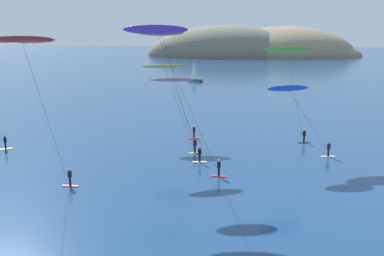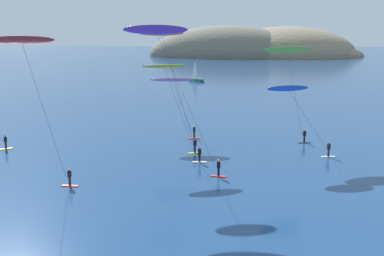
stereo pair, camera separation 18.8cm
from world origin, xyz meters
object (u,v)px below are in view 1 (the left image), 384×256
kitesurfer_orange (165,45)px  kitesurfer_pink (174,83)px  sailboat_far (196,79)px  kitesurfer_red (26,51)px  kitesurfer_lime (288,55)px  kitesurfer_yellow (167,74)px  kitesurfer_purple (160,39)px  kitesurfer_blue (292,95)px

kitesurfer_orange → kitesurfer_pink: bearing=93.0°
sailboat_far → kitesurfer_red: 83.67m
kitesurfer_lime → kitesurfer_pink: (-13.69, 1.61, -3.64)m
sailboat_far → kitesurfer_orange: bearing=-87.9°
kitesurfer_red → kitesurfer_yellow: bearing=48.7°
kitesurfer_pink → sailboat_far: bearing=91.9°
kitesurfer_pink → kitesurfer_yellow: kitesurfer_yellow is taller
sailboat_far → kitesurfer_red: kitesurfer_red is taller
kitesurfer_lime → kitesurfer_pink: size_ratio=1.50×
sailboat_far → kitesurfer_yellow: bearing=-88.1°
sailboat_far → kitesurfer_purple: size_ratio=0.40×
kitesurfer_orange → kitesurfer_yellow: size_ratio=1.35×
sailboat_far → kitesurfer_orange: kitesurfer_orange is taller
kitesurfer_yellow → kitesurfer_lime: bearing=25.1°
kitesurfer_orange → kitesurfer_pink: 12.34m
kitesurfer_pink → kitesurfer_lime: bearing=-6.7°
kitesurfer_orange → sailboat_far: bearing=92.1°
sailboat_far → kitesurfer_pink: 63.22m
kitesurfer_blue → kitesurfer_purple: kitesurfer_purple is taller
sailboat_far → kitesurfer_blue: kitesurfer_blue is taller
sailboat_far → kitesurfer_orange: 75.00m
kitesurfer_yellow → kitesurfer_purple: bearing=-87.1°
kitesurfer_purple → sailboat_far: bearing=92.0°
sailboat_far → kitesurfer_orange: (2.67, -74.06, 11.55)m
kitesurfer_pink → kitesurfer_red: kitesurfer_red is taller
kitesurfer_purple → kitesurfer_yellow: (-0.38, 7.43, -3.91)m
sailboat_far → kitesurfer_lime: bearing=-76.2°
kitesurfer_purple → kitesurfer_yellow: kitesurfer_purple is taller
sailboat_far → kitesurfer_red: bearing=-95.5°
kitesurfer_red → kitesurfer_purple: bearing=22.0°
kitesurfer_blue → kitesurfer_yellow: 13.36m
kitesurfer_orange → kitesurfer_yellow: bearing=94.9°
kitesurfer_yellow → kitesurfer_orange: bearing=-85.1°
kitesurfer_lime → kitesurfer_yellow: bearing=-154.9°
kitesurfer_lime → kitesurfer_yellow: (-13.39, -6.28, -1.71)m
kitesurfer_purple → kitesurfer_pink: (-0.67, 15.31, -5.85)m
sailboat_far → kitesurfer_purple: 79.18m
kitesurfer_yellow → kitesurfer_blue: bearing=-1.5°
kitesurfer_purple → kitesurfer_lime: 19.02m
kitesurfer_purple → kitesurfer_blue: bearing=28.9°
kitesurfer_orange → kitesurfer_blue: bearing=12.9°
kitesurfer_blue → kitesurfer_yellow: bearing=178.5°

